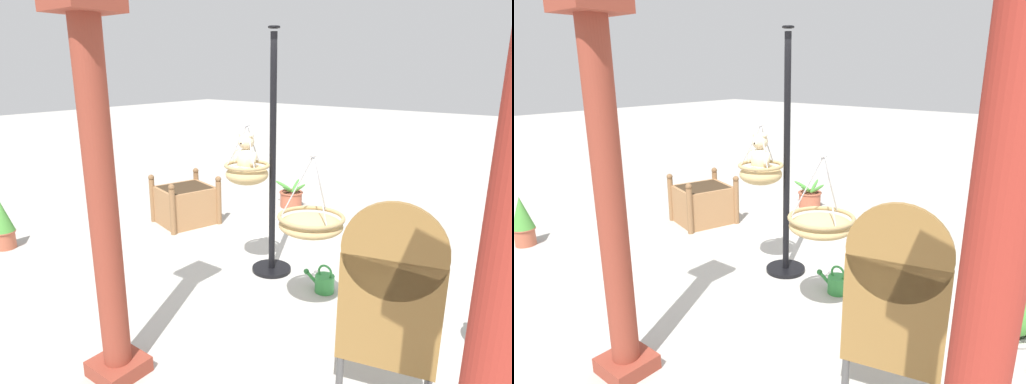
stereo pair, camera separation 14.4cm
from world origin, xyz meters
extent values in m
plane|color=#ADAAA3|center=(0.00, 0.00, 0.00)|extent=(40.00, 40.00, 0.00)
cylinder|color=black|center=(-0.11, -0.05, 1.29)|extent=(0.07, 0.07, 2.58)
cylinder|color=black|center=(-0.11, -0.05, 0.02)|extent=(0.44, 0.44, 0.04)
torus|color=black|center=(-0.11, -0.05, 2.62)|extent=(0.12, 0.12, 0.02)
ellipsoid|color=tan|center=(0.04, 0.20, 1.15)|extent=(0.45, 0.45, 0.21)
torus|color=tan|center=(0.04, 0.20, 1.25)|extent=(0.48, 0.48, 0.04)
ellipsoid|color=silver|center=(0.04, 0.20, 1.17)|extent=(0.40, 0.40, 0.17)
cylinder|color=#B7B7BC|center=(0.13, 0.26, 1.46)|extent=(0.19, 0.12, 0.42)
cylinder|color=#B7B7BC|center=(-0.05, 0.26, 1.46)|extent=(0.19, 0.12, 0.42)
cylinder|color=#B7B7BC|center=(0.04, 0.10, 1.46)|extent=(0.01, 0.22, 0.42)
torus|color=#B7B7BC|center=(0.04, 0.20, 1.67)|extent=(0.06, 0.06, 0.01)
ellipsoid|color=beige|center=(0.04, 0.21, 1.31)|extent=(0.21, 0.18, 0.25)
sphere|color=beige|center=(0.04, 0.21, 1.50)|extent=(0.21, 0.21, 0.16)
ellipsoid|color=beige|center=(0.04, 0.27, 1.49)|extent=(0.09, 0.08, 0.05)
sphere|color=black|center=(0.04, 0.30, 1.49)|extent=(0.02, 0.02, 0.02)
sphere|color=beige|center=(-0.02, 0.21, 1.57)|extent=(0.06, 0.06, 0.06)
sphere|color=beige|center=(0.10, 0.21, 1.57)|extent=(0.06, 0.06, 0.06)
ellipsoid|color=beige|center=(-0.07, 0.24, 1.34)|extent=(0.07, 0.12, 0.16)
ellipsoid|color=beige|center=(0.15, 0.24, 1.34)|extent=(0.07, 0.12, 0.16)
ellipsoid|color=beige|center=(-0.02, 0.30, 1.22)|extent=(0.08, 0.14, 0.08)
ellipsoid|color=beige|center=(0.10, 0.30, 1.22)|extent=(0.08, 0.14, 0.08)
ellipsoid|color=tan|center=(-0.98, 0.61, 0.93)|extent=(0.55, 0.55, 0.16)
torus|color=tan|center=(-0.98, 0.61, 1.01)|extent=(0.58, 0.58, 0.04)
cylinder|color=#B7B7BC|center=(-0.87, 0.67, 1.27)|extent=(0.24, 0.14, 0.54)
cylinder|color=#B7B7BC|center=(-1.09, 0.67, 1.27)|extent=(0.24, 0.14, 0.54)
cylinder|color=#B7B7BC|center=(-0.98, 0.48, 1.27)|extent=(0.01, 0.26, 0.54)
torus|color=#B7B7BC|center=(-0.98, 0.61, 1.54)|extent=(0.06, 0.06, 0.01)
cylinder|color=#9E2D23|center=(-2.64, 2.27, 1.35)|extent=(0.19, 0.19, 2.71)
cylinder|color=brown|center=(-0.22, 2.08, 1.28)|extent=(0.20, 0.20, 2.55)
cube|color=brown|center=(-0.22, 2.08, 0.06)|extent=(0.36, 0.36, 0.12)
cube|color=brown|center=(-0.22, 2.08, 2.60)|extent=(0.38, 0.38, 0.10)
cube|color=#9E7047|center=(1.84, -0.58, 0.27)|extent=(0.85, 0.90, 0.55)
cube|color=#382819|center=(1.84, -0.58, 0.52)|extent=(0.75, 0.79, 0.06)
cylinder|color=brown|center=(1.62, -0.13, 0.32)|extent=(0.08, 0.08, 0.65)
cylinder|color=brown|center=(2.27, -0.31, 0.32)|extent=(0.08, 0.08, 0.65)
cylinder|color=brown|center=(1.42, -0.84, 0.32)|extent=(0.08, 0.08, 0.65)
cylinder|color=brown|center=(2.06, -1.03, 0.32)|extent=(0.08, 0.08, 0.65)
sphere|color=brown|center=(1.62, -0.13, 0.68)|extent=(0.09, 0.09, 0.09)
sphere|color=brown|center=(2.27, -0.31, 0.68)|extent=(0.09, 0.09, 0.09)
sphere|color=brown|center=(1.42, -0.84, 0.68)|extent=(0.09, 0.09, 0.09)
sphere|color=brown|center=(2.06, -1.03, 0.68)|extent=(0.09, 0.09, 0.09)
cylinder|color=#AD563D|center=(1.03, -2.19, 0.13)|extent=(0.36, 0.36, 0.26)
torus|color=#9C4E37|center=(1.03, -2.19, 0.25)|extent=(0.39, 0.39, 0.03)
cylinder|color=#382819|center=(1.03, -2.19, 0.24)|extent=(0.31, 0.31, 0.03)
ellipsoid|color=#478E38|center=(1.18, -2.17, 0.35)|extent=(0.31, 0.09, 0.15)
ellipsoid|color=#478E38|center=(1.03, -2.05, 0.34)|extent=(0.06, 0.30, 0.20)
ellipsoid|color=#478E38|center=(0.91, -2.20, 0.33)|extent=(0.29, 0.07, 0.22)
ellipsoid|color=#478E38|center=(1.04, -2.31, 0.32)|extent=(0.06, 0.27, 0.24)
cylinder|color=#AD563D|center=(2.97, 1.51, 0.12)|extent=(0.25, 0.25, 0.23)
torus|color=#9C4E37|center=(2.97, 1.51, 0.22)|extent=(0.28, 0.28, 0.03)
cylinder|color=#382819|center=(2.97, 1.51, 0.22)|extent=(0.22, 0.22, 0.03)
cone|color=#478E38|center=(2.97, 1.51, 0.44)|extent=(0.28, 0.28, 0.42)
cylinder|color=beige|center=(-2.44, 0.19, 0.14)|extent=(0.30, 0.30, 0.29)
torus|color=#BCB7AE|center=(-2.44, 0.19, 0.28)|extent=(0.33, 0.33, 0.03)
cylinder|color=#382819|center=(-2.44, 0.19, 0.27)|extent=(0.26, 0.26, 0.03)
ellipsoid|color=#478E38|center=(-2.44, 0.19, 0.47)|extent=(0.34, 0.34, 0.37)
sphere|color=gold|center=(-2.35, 0.16, 0.63)|extent=(0.09, 0.09, 0.09)
sphere|color=gold|center=(-2.43, 0.23, 0.65)|extent=(0.07, 0.07, 0.07)
cube|color=olive|center=(-1.91, 1.19, 0.69)|extent=(0.64, 0.20, 0.78)
cylinder|color=olive|center=(-1.91, 1.19, 1.13)|extent=(0.64, 0.20, 0.65)
cylinder|color=#4C4C4C|center=(-1.64, 1.26, 0.15)|extent=(0.05, 0.05, 0.30)
cylinder|color=#338C3F|center=(-0.83, 0.02, 0.09)|extent=(0.20, 0.20, 0.18)
cylinder|color=#338C3F|center=(-0.68, 0.02, 0.11)|extent=(0.17, 0.04, 0.14)
sphere|color=#287033|center=(-0.61, 0.02, 0.16)|extent=(0.06, 0.06, 0.06)
torus|color=#338C3F|center=(-0.83, 0.02, 0.22)|extent=(0.16, 0.02, 0.16)
camera|label=1|loc=(-2.77, 3.69, 2.23)|focal=30.83mm
camera|label=2|loc=(-2.88, 3.60, 2.23)|focal=30.83mm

